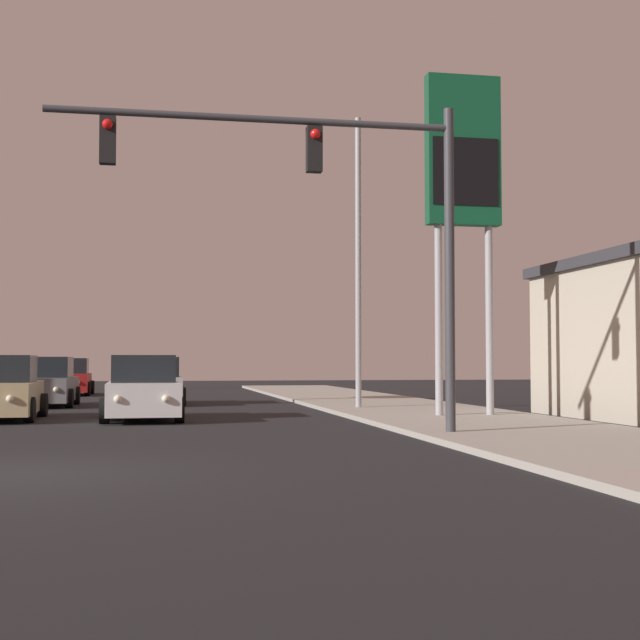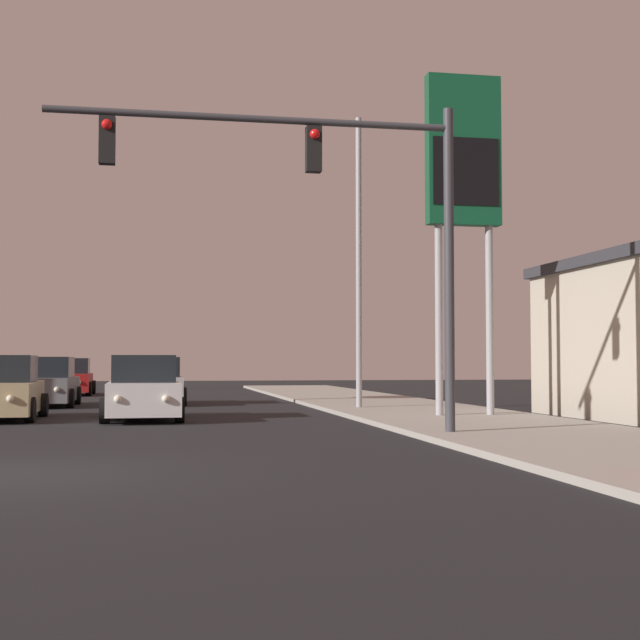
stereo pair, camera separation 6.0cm
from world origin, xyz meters
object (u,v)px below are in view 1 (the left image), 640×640
at_px(car_red, 69,378).
at_px(car_blue, 3,379).
at_px(traffic_light_mast, 336,196).
at_px(car_white, 143,391).
at_px(street_lamp, 354,245).
at_px(car_silver, 155,383).
at_px(car_tan, 1,391).
at_px(car_grey, 46,384).
at_px(gas_station_sign, 463,169).

distance_m(car_red, car_blue, 2.86).
bearing_deg(traffic_light_mast, car_white, 119.55).
bearing_deg(street_lamp, car_blue, 130.14).
relative_size(car_white, car_silver, 1.00).
relative_size(car_tan, car_blue, 1.00).
bearing_deg(car_white, car_blue, -71.75).
bearing_deg(car_white, car_silver, -93.27).
relative_size(car_grey, car_blue, 1.00).
height_order(car_silver, gas_station_sign, gas_station_sign).
xyz_separation_m(car_silver, traffic_light_mast, (3.45, -15.16, 4.00)).
distance_m(car_silver, car_red, 10.50).
bearing_deg(street_lamp, car_white, -153.89).
bearing_deg(car_blue, car_red, -176.69).
bearing_deg(traffic_light_mast, street_lamp, 75.31).
distance_m(car_white, car_silver, 8.51).
bearing_deg(car_silver, car_blue, -55.26).
relative_size(car_red, gas_station_sign, 0.48).
bearing_deg(traffic_light_mast, car_red, 106.32).
xyz_separation_m(car_tan, car_grey, (0.30, 7.17, 0.00)).
distance_m(car_grey, gas_station_sign, 15.96).
bearing_deg(car_white, street_lamp, -154.99).
xyz_separation_m(car_tan, car_blue, (-2.74, 17.50, 0.00)).
bearing_deg(car_red, street_lamp, 121.62).
xyz_separation_m(car_red, traffic_light_mast, (7.30, -24.93, 4.00)).
distance_m(car_blue, gas_station_sign, 25.12).
bearing_deg(gas_station_sign, car_grey, 141.70).
xyz_separation_m(car_tan, traffic_light_mast, (7.42, -7.34, 4.00)).
bearing_deg(car_blue, car_white, 110.85).
bearing_deg(traffic_light_mast, gas_station_sign, 49.57).
bearing_deg(street_lamp, traffic_light_mast, -104.69).
distance_m(car_grey, street_lamp, 11.63).
xyz_separation_m(street_lamp, gas_station_sign, (1.97, -4.45, 1.50)).
distance_m(car_silver, street_lamp, 9.18).
bearing_deg(street_lamp, car_red, 123.02).
bearing_deg(car_silver, car_white, 87.87).
distance_m(car_white, traffic_light_mast, 8.64).
relative_size(traffic_light_mast, street_lamp, 0.89).
bearing_deg(car_silver, traffic_light_mast, 102.87).
relative_size(car_grey, gas_station_sign, 0.48).
relative_size(car_white, street_lamp, 0.48).
distance_m(car_red, traffic_light_mast, 26.28).
height_order(car_tan, car_blue, same).
bearing_deg(street_lamp, car_silver, 138.08).
height_order(car_white, car_grey, same).
bearing_deg(car_silver, car_red, -68.47).
distance_m(car_tan, car_grey, 7.18).
height_order(car_tan, car_grey, same).
distance_m(car_red, car_grey, 10.42).
height_order(car_red, traffic_light_mast, traffic_light_mast).
height_order(car_red, car_blue, same).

